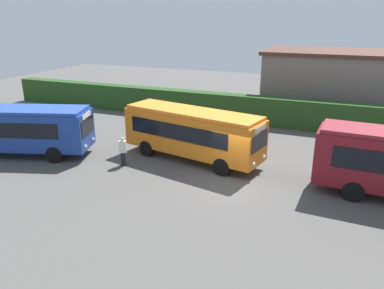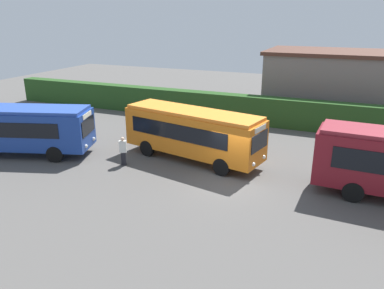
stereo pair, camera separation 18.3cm
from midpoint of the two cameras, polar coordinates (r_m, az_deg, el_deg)
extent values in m
plane|color=#514F4C|center=(20.25, 5.93, -5.52)|extent=(77.26, 77.26, 0.00)
cube|color=navy|center=(25.84, -24.96, 2.24)|extent=(9.57, 5.28, 2.29)
cube|color=#2747A0|center=(25.54, -25.34, 4.90)|extent=(9.25, 5.00, 0.20)
cube|color=black|center=(26.99, -24.30, 3.60)|extent=(6.86, 2.27, 0.91)
cube|color=black|center=(23.82, -15.29, 2.74)|extent=(0.68, 2.00, 0.96)
cube|color=silver|center=(23.64, -15.44, 4.34)|extent=(0.47, 1.34, 0.28)
cylinder|color=black|center=(25.92, -17.84, 0.41)|extent=(1.04, 0.58, 1.00)
cylinder|color=black|center=(23.90, -19.91, -1.39)|extent=(1.04, 0.58, 1.00)
sphere|color=silver|center=(24.75, -14.51, 0.83)|extent=(0.22, 0.22, 0.22)
sphere|color=silver|center=(23.51, -15.59, -0.24)|extent=(0.22, 0.22, 0.22)
cube|color=orange|center=(22.50, 0.32, 1.82)|extent=(9.00, 4.13, 2.33)
cube|color=orange|center=(22.16, 0.32, 4.95)|extent=(8.71, 3.88, 0.20)
cube|color=black|center=(23.55, 1.38, 3.32)|extent=(6.65, 1.43, 0.93)
cube|color=black|center=(21.65, -2.15, 1.88)|extent=(6.65, 1.43, 0.93)
cube|color=black|center=(20.40, 10.49, 0.47)|extent=(0.44, 1.93, 0.98)
cube|color=silver|center=(20.19, 10.61, 2.37)|extent=(0.31, 1.30, 0.28)
cylinder|color=black|center=(22.50, 7.58, -1.63)|extent=(1.04, 0.48, 1.00)
cylinder|color=black|center=(20.70, 4.77, -3.41)|extent=(1.04, 0.48, 1.00)
cylinder|color=black|center=(25.24, -3.34, 0.83)|extent=(1.04, 0.48, 1.00)
cylinder|color=black|center=(23.65, -6.60, -0.55)|extent=(1.04, 0.48, 1.00)
sphere|color=silver|center=(21.33, 11.09, -1.87)|extent=(0.22, 0.22, 0.22)
sphere|color=silver|center=(20.20, 9.56, -2.98)|extent=(0.22, 0.22, 0.22)
cylinder|color=black|center=(21.43, 23.84, -4.27)|extent=(1.01, 0.33, 1.00)
cylinder|color=black|center=(19.41, 23.51, -6.64)|extent=(1.01, 0.33, 1.00)
cube|color=black|center=(22.41, -10.12, -2.12)|extent=(0.34, 0.33, 0.81)
cube|color=silver|center=(22.15, -10.23, -0.30)|extent=(0.48, 0.42, 0.71)
sphere|color=beige|center=(22.00, -10.30, 0.84)|extent=(0.22, 0.22, 0.22)
cube|color=#23471C|center=(30.49, 12.42, 4.87)|extent=(50.63, 1.21, 2.26)
cube|color=slate|center=(35.21, 21.77, 8.32)|extent=(12.19, 7.09, 5.24)
cube|color=#4C2D23|center=(34.86, 22.34, 12.78)|extent=(12.67, 7.38, 0.30)
camera|label=1|loc=(0.09, -89.75, 0.09)|focal=35.10mm
camera|label=2|loc=(0.09, 90.25, -0.09)|focal=35.10mm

